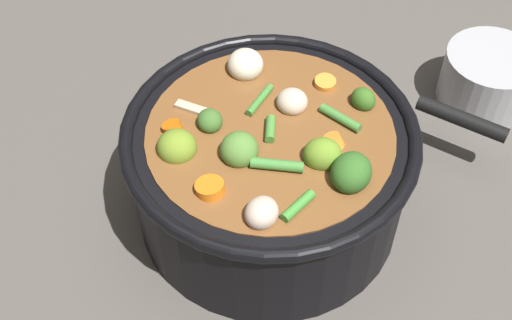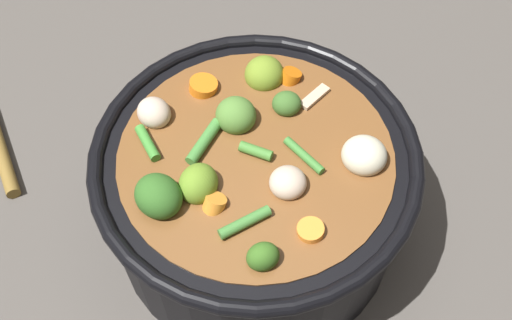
{
  "view_description": "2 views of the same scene",
  "coord_description": "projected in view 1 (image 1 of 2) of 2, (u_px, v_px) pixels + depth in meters",
  "views": [
    {
      "loc": [
        0.45,
        0.1,
        0.62
      ],
      "look_at": [
        0.02,
        -0.01,
        0.1
      ],
      "focal_mm": 47.67,
      "sensor_mm": 36.0,
      "label": 1
    },
    {
      "loc": [
        -0.17,
        0.26,
        0.57
      ],
      "look_at": [
        -0.0,
        0.0,
        0.12
      ],
      "focal_mm": 42.27,
      "sensor_mm": 36.0,
      "label": 2
    }
  ],
  "objects": [
    {
      "name": "ground_plane",
      "position": [
        268.0,
        208.0,
        0.77
      ],
      "size": [
        1.1,
        1.1,
        0.0
      ],
      "primitive_type": "plane",
      "color": "#514C47"
    },
    {
      "name": "cooking_pot",
      "position": [
        269.0,
        169.0,
        0.72
      ],
      "size": [
        0.3,
        0.3,
        0.16
      ],
      "color": "black",
      "rests_on": "ground_plane"
    },
    {
      "name": "small_saucepan",
      "position": [
        487.0,
        79.0,
        0.86
      ],
      "size": [
        0.19,
        0.15,
        0.07
      ],
      "color": "#ADADB2",
      "rests_on": "ground_plane"
    }
  ]
}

